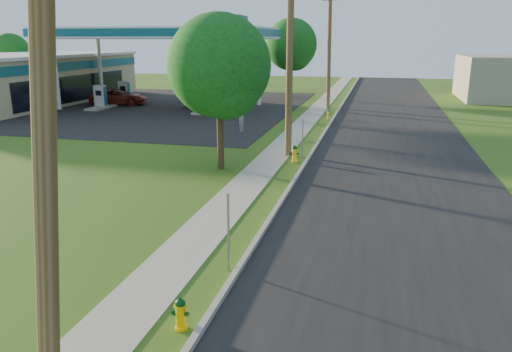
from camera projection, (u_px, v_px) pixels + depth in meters
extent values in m
cube|color=black|center=(400.00, 209.00, 16.80)|extent=(8.00, 120.00, 0.02)
cube|color=gray|center=(283.00, 198.00, 17.71)|extent=(0.15, 120.00, 0.15)
cube|color=gray|center=(236.00, 196.00, 18.13)|extent=(1.50, 120.00, 0.03)
cube|color=black|center=(140.00, 106.00, 42.12)|extent=(26.00, 28.00, 0.02)
cylinder|color=brown|center=(44.00, 103.00, 6.42)|extent=(1.31, 0.32, 9.48)
cylinder|color=brown|center=(290.00, 53.00, 23.23)|extent=(0.32, 0.32, 9.80)
cylinder|color=brown|center=(329.00, 49.00, 40.11)|extent=(0.49, 0.32, 9.50)
cube|color=brown|center=(331.00, 0.00, 39.11)|extent=(1.40, 0.10, 0.12)
cube|color=gray|center=(228.00, 233.00, 12.09)|extent=(0.05, 0.04, 2.00)
cube|color=gray|center=(303.00, 140.00, 23.13)|extent=(0.05, 0.04, 2.00)
cube|color=gray|center=(329.00, 107.00, 34.55)|extent=(0.05, 0.04, 2.00)
cylinder|color=silver|center=(56.00, 75.00, 39.58)|extent=(0.36, 0.36, 5.50)
cylinder|color=silver|center=(100.00, 70.00, 45.75)|extent=(0.36, 0.36, 5.50)
cylinder|color=silver|center=(237.00, 79.00, 36.11)|extent=(0.36, 0.36, 5.50)
cylinder|color=silver|center=(259.00, 73.00, 42.29)|extent=(0.36, 0.36, 5.50)
cube|color=silver|center=(159.00, 33.00, 40.08)|extent=(18.00, 9.00, 0.90)
cube|color=#0E5366|center=(159.00, 33.00, 40.08)|extent=(18.15, 9.15, 0.63)
cube|color=silver|center=(159.00, 37.00, 40.17)|extent=(18.18, 9.18, 0.10)
cube|color=gray|center=(101.00, 108.00, 40.81)|extent=(1.20, 3.20, 0.18)
cube|color=#9EA0A3|center=(100.00, 96.00, 40.55)|extent=(0.90, 0.50, 1.70)
cube|color=#0E5366|center=(100.00, 96.00, 40.55)|extent=(0.94, 0.40, 1.50)
cube|color=black|center=(98.00, 93.00, 40.24)|extent=(0.50, 0.02, 0.40)
cube|color=gray|center=(205.00, 111.00, 38.73)|extent=(1.20, 3.20, 0.18)
cube|color=#9EA0A3|center=(205.00, 99.00, 38.47)|extent=(0.90, 0.50, 1.70)
cube|color=#0E5366|center=(205.00, 99.00, 38.47)|extent=(0.94, 0.40, 1.50)
cube|color=black|center=(204.00, 96.00, 38.15)|extent=(0.50, 0.02, 0.40)
cube|color=gray|center=(125.00, 102.00, 44.55)|extent=(1.20, 3.20, 0.18)
cube|color=#9EA0A3|center=(124.00, 91.00, 44.30)|extent=(0.90, 0.50, 1.70)
cube|color=#0E5366|center=(124.00, 91.00, 44.30)|extent=(0.94, 0.40, 1.50)
cube|color=black|center=(123.00, 88.00, 43.98)|extent=(0.50, 0.02, 0.40)
cube|color=gray|center=(221.00, 105.00, 42.47)|extent=(1.20, 3.20, 0.18)
cube|color=#9EA0A3|center=(221.00, 94.00, 42.22)|extent=(0.90, 0.50, 1.70)
cube|color=#0E5366|center=(221.00, 94.00, 42.22)|extent=(0.94, 0.40, 1.50)
cube|color=black|center=(220.00, 91.00, 41.90)|extent=(0.50, 0.02, 0.40)
cube|color=tan|center=(25.00, 80.00, 44.14)|extent=(10.00, 22.00, 4.00)
cube|color=#0E5366|center=(74.00, 66.00, 42.63)|extent=(0.06, 22.00, 0.70)
cube|color=black|center=(76.00, 88.00, 43.13)|extent=(0.06, 16.06, 2.20)
cube|color=silver|center=(22.00, 55.00, 43.57)|extent=(10.40, 22.40, 0.25)
cylinder|color=gray|center=(241.00, 91.00, 29.91)|extent=(0.24, 0.24, 5.00)
cube|color=silver|center=(241.00, 34.00, 29.04)|extent=(0.30, 2.00, 2.00)
cube|color=#0E5366|center=(241.00, 20.00, 28.82)|extent=(0.34, 2.04, 0.50)
cylinder|color=#372817|center=(220.00, 130.00, 21.59)|extent=(0.30, 0.30, 3.42)
sphere|color=#124318|center=(219.00, 66.00, 20.86)|extent=(4.38, 4.38, 4.38)
sphere|color=#124318|center=(226.00, 83.00, 20.67)|extent=(3.01, 3.01, 3.01)
cylinder|color=#372817|center=(291.00, 77.00, 48.47)|extent=(0.30, 0.30, 3.86)
sphere|color=#124318|center=(291.00, 44.00, 47.64)|extent=(4.94, 4.94, 4.94)
sphere|color=#124318|center=(295.00, 53.00, 47.48)|extent=(3.40, 3.40, 3.40)
cylinder|color=#372817|center=(14.00, 77.00, 53.65)|extent=(0.30, 0.30, 3.15)
sphere|color=#124318|center=(11.00, 53.00, 52.98)|extent=(4.04, 4.04, 4.04)
sphere|color=#124318|center=(13.00, 59.00, 52.77)|extent=(2.77, 2.77, 2.77)
cylinder|color=#FEBC00|center=(181.00, 327.00, 9.87)|extent=(0.26, 0.26, 0.06)
cylinder|color=#FEBC00|center=(181.00, 316.00, 9.81)|extent=(0.20, 0.20, 0.55)
cylinder|color=#FEBC00|center=(180.00, 305.00, 9.74)|extent=(0.26, 0.26, 0.04)
sphere|color=#053810|center=(180.00, 304.00, 9.73)|extent=(0.21, 0.21, 0.21)
cylinder|color=#053810|center=(180.00, 299.00, 9.70)|extent=(0.05, 0.05, 0.06)
cylinder|color=#053810|center=(178.00, 316.00, 9.67)|extent=(0.11, 0.12, 0.10)
cylinder|color=#053810|center=(175.00, 312.00, 9.83)|extent=(0.10, 0.09, 0.08)
cylinder|color=#053810|center=(187.00, 314.00, 9.75)|extent=(0.10, 0.09, 0.08)
cylinder|color=yellow|center=(294.00, 161.00, 23.21)|extent=(0.30, 0.30, 0.06)
cylinder|color=yellow|center=(295.00, 155.00, 23.14)|extent=(0.24, 0.24, 0.65)
cylinder|color=yellow|center=(295.00, 149.00, 23.06)|extent=(0.30, 0.30, 0.04)
sphere|color=#07330F|center=(295.00, 148.00, 23.05)|extent=(0.25, 0.25, 0.25)
cylinder|color=#07330F|center=(295.00, 146.00, 23.01)|extent=(0.05, 0.05, 0.06)
cylinder|color=#07330F|center=(294.00, 154.00, 22.97)|extent=(0.13, 0.14, 0.12)
cylinder|color=#07330F|center=(291.00, 153.00, 23.16)|extent=(0.11, 0.10, 0.10)
cylinder|color=#07330F|center=(298.00, 154.00, 23.07)|extent=(0.11, 0.10, 0.10)
cylinder|color=yellow|center=(328.00, 119.00, 35.66)|extent=(0.25, 0.25, 0.05)
cylinder|color=yellow|center=(328.00, 115.00, 35.60)|extent=(0.20, 0.20, 0.54)
cylinder|color=yellow|center=(329.00, 112.00, 35.53)|extent=(0.25, 0.25, 0.04)
sphere|color=#0D3314|center=(329.00, 111.00, 35.52)|extent=(0.21, 0.21, 0.21)
cylinder|color=#0D3314|center=(329.00, 110.00, 35.50)|extent=(0.05, 0.05, 0.05)
cylinder|color=#0D3314|center=(328.00, 114.00, 35.47)|extent=(0.12, 0.12, 0.10)
cylinder|color=#0D3314|center=(327.00, 114.00, 35.63)|extent=(0.10, 0.10, 0.08)
cylinder|color=#0D3314|center=(330.00, 114.00, 35.53)|extent=(0.10, 0.10, 0.08)
imported|color=maroon|center=(119.00, 97.00, 43.11)|extent=(5.22, 3.20, 1.35)
imported|color=silver|center=(211.00, 98.00, 41.57)|extent=(4.98, 3.45, 1.57)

